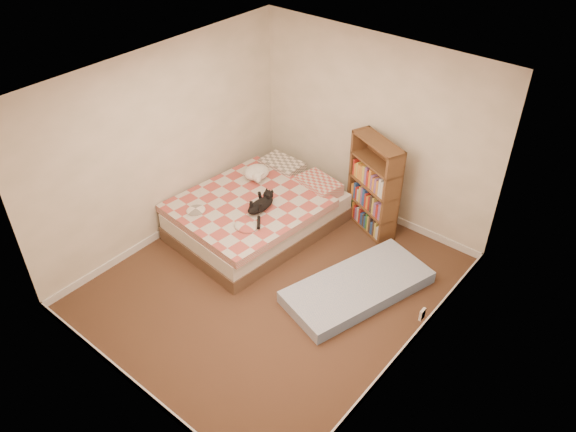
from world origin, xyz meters
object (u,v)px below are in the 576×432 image
Objects in this scene: bookshelf at (374,195)px; white_dog at (256,173)px; floor_mattress at (358,287)px; bed at (260,212)px; black_cat at (262,204)px.

white_dog is (-1.45, -0.68, 0.10)m from bookshelf.
bed is at bearing -170.15° from floor_mattress.
floor_mattress is at bearing -41.26° from bookshelf.
white_dog is (-0.32, 0.31, 0.34)m from bed.
bookshelf is at bearing 35.60° from black_cat.
black_cat is (-0.91, -1.17, 0.08)m from bookshelf.
bookshelf is 1.60m from white_dog.
bookshelf is at bearing 20.80° from white_dog.
bed is at bearing 124.83° from black_cat.
white_dog is (-0.54, 0.48, 0.02)m from black_cat.
bed is 1.72× the size of bookshelf.
bed is 0.43m from black_cat.
bed reaches higher than floor_mattress.
bookshelf is 1.84× the size of black_cat.
black_cat is 0.73m from white_dog.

